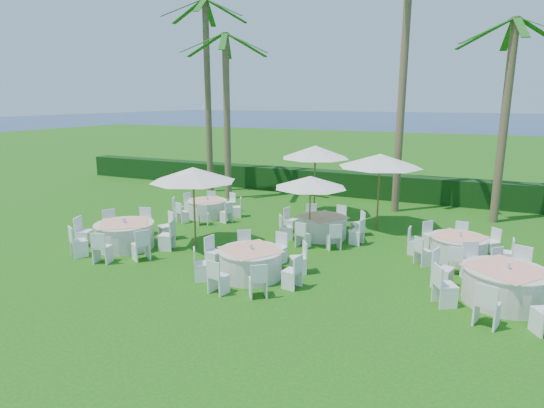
{
  "coord_description": "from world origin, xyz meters",
  "views": [
    {
      "loc": [
        5.35,
        -10.4,
        4.81
      ],
      "look_at": [
        -0.9,
        3.45,
        1.3
      ],
      "focal_mm": 30.0,
      "sensor_mm": 36.0,
      "label": 1
    }
  ],
  "objects_px": {
    "umbrella_c": "(315,152)",
    "umbrella_d": "(380,160)",
    "umbrella_b": "(310,182)",
    "banquet_table_a": "(125,235)",
    "banquet_table_e": "(322,226)",
    "banquet_table_c": "(505,285)",
    "banquet_table_d": "(207,208)",
    "banquet_table_b": "(251,262)",
    "banquet_table_f": "(458,248)",
    "umbrella_a": "(193,174)"
  },
  "relations": [
    {
      "from": "umbrella_a",
      "to": "umbrella_c",
      "type": "bearing_deg",
      "value": 67.71
    },
    {
      "from": "umbrella_d",
      "to": "umbrella_b",
      "type": "bearing_deg",
      "value": -124.27
    },
    {
      "from": "banquet_table_b",
      "to": "umbrella_c",
      "type": "xyz_separation_m",
      "value": [
        -0.62,
        7.12,
        2.29
      ]
    },
    {
      "from": "banquet_table_a",
      "to": "umbrella_a",
      "type": "relative_size",
      "value": 1.2
    },
    {
      "from": "banquet_table_a",
      "to": "umbrella_b",
      "type": "height_order",
      "value": "umbrella_b"
    },
    {
      "from": "banquet_table_f",
      "to": "umbrella_b",
      "type": "bearing_deg",
      "value": -179.14
    },
    {
      "from": "banquet_table_b",
      "to": "banquet_table_e",
      "type": "distance_m",
      "value": 4.37
    },
    {
      "from": "banquet_table_d",
      "to": "umbrella_b",
      "type": "height_order",
      "value": "umbrella_b"
    },
    {
      "from": "umbrella_c",
      "to": "umbrella_b",
      "type": "bearing_deg",
      "value": -73.47
    },
    {
      "from": "banquet_table_c",
      "to": "umbrella_c",
      "type": "distance_m",
      "value": 9.52
    },
    {
      "from": "banquet_table_e",
      "to": "banquet_table_d",
      "type": "bearing_deg",
      "value": 171.35
    },
    {
      "from": "umbrella_b",
      "to": "umbrella_c",
      "type": "distance_m",
      "value": 3.59
    },
    {
      "from": "banquet_table_c",
      "to": "banquet_table_d",
      "type": "xyz_separation_m",
      "value": [
        -10.97,
        4.09,
        -0.08
      ]
    },
    {
      "from": "banquet_table_b",
      "to": "umbrella_c",
      "type": "height_order",
      "value": "umbrella_c"
    },
    {
      "from": "banquet_table_b",
      "to": "umbrella_d",
      "type": "relative_size",
      "value": 1.0
    },
    {
      "from": "umbrella_c",
      "to": "umbrella_d",
      "type": "xyz_separation_m",
      "value": [
        2.8,
        -0.76,
        -0.11
      ]
    },
    {
      "from": "banquet_table_c",
      "to": "banquet_table_d",
      "type": "height_order",
      "value": "banquet_table_c"
    },
    {
      "from": "banquet_table_a",
      "to": "banquet_table_e",
      "type": "bearing_deg",
      "value": 33.85
    },
    {
      "from": "banquet_table_e",
      "to": "banquet_table_f",
      "type": "xyz_separation_m",
      "value": [
        4.51,
        -0.52,
        -0.01
      ]
    },
    {
      "from": "banquet_table_b",
      "to": "banquet_table_f",
      "type": "bearing_deg",
      "value": 36.31
    },
    {
      "from": "banquet_table_b",
      "to": "banquet_table_c",
      "type": "bearing_deg",
      "value": 9.21
    },
    {
      "from": "banquet_table_a",
      "to": "banquet_table_e",
      "type": "height_order",
      "value": "banquet_table_a"
    },
    {
      "from": "umbrella_b",
      "to": "umbrella_c",
      "type": "bearing_deg",
      "value": 106.53
    },
    {
      "from": "banquet_table_d",
      "to": "umbrella_b",
      "type": "distance_m",
      "value": 5.48
    },
    {
      "from": "banquet_table_c",
      "to": "umbrella_b",
      "type": "distance_m",
      "value": 6.73
    },
    {
      "from": "banquet_table_c",
      "to": "banquet_table_f",
      "type": "bearing_deg",
      "value": 112.76
    },
    {
      "from": "umbrella_c",
      "to": "banquet_table_a",
      "type": "bearing_deg",
      "value": -123.4
    },
    {
      "from": "umbrella_a",
      "to": "umbrella_d",
      "type": "xyz_separation_m",
      "value": [
        5.06,
        4.76,
        0.16
      ]
    },
    {
      "from": "banquet_table_b",
      "to": "banquet_table_d",
      "type": "distance_m",
      "value": 6.91
    },
    {
      "from": "umbrella_b",
      "to": "umbrella_d",
      "type": "xyz_separation_m",
      "value": [
        1.79,
        2.63,
        0.51
      ]
    },
    {
      "from": "banquet_table_d",
      "to": "umbrella_b",
      "type": "xyz_separation_m",
      "value": [
        5.02,
        -1.39,
        1.71
      ]
    },
    {
      "from": "umbrella_c",
      "to": "umbrella_d",
      "type": "relative_size",
      "value": 0.95
    },
    {
      "from": "banquet_table_a",
      "to": "umbrella_d",
      "type": "distance_m",
      "value": 9.44
    },
    {
      "from": "umbrella_b",
      "to": "umbrella_d",
      "type": "distance_m",
      "value": 3.22
    },
    {
      "from": "umbrella_b",
      "to": "umbrella_c",
      "type": "height_order",
      "value": "umbrella_c"
    },
    {
      "from": "banquet_table_c",
      "to": "banquet_table_d",
      "type": "bearing_deg",
      "value": 159.53
    },
    {
      "from": "banquet_table_e",
      "to": "umbrella_b",
      "type": "distance_m",
      "value": 1.8
    },
    {
      "from": "banquet_table_a",
      "to": "umbrella_b",
      "type": "relative_size",
      "value": 1.34
    },
    {
      "from": "banquet_table_d",
      "to": "umbrella_a",
      "type": "distance_m",
      "value": 4.44
    },
    {
      "from": "banquet_table_b",
      "to": "umbrella_d",
      "type": "distance_m",
      "value": 7.07
    },
    {
      "from": "umbrella_a",
      "to": "banquet_table_f",
      "type": "bearing_deg",
      "value": 15.28
    },
    {
      "from": "banquet_table_c",
      "to": "umbrella_c",
      "type": "bearing_deg",
      "value": 138.77
    },
    {
      "from": "banquet_table_a",
      "to": "banquet_table_c",
      "type": "height_order",
      "value": "banquet_table_c"
    },
    {
      "from": "banquet_table_d",
      "to": "umbrella_d",
      "type": "height_order",
      "value": "umbrella_d"
    },
    {
      "from": "banquet_table_c",
      "to": "banquet_table_a",
      "type": "bearing_deg",
      "value": -177.59
    },
    {
      "from": "banquet_table_c",
      "to": "umbrella_d",
      "type": "height_order",
      "value": "umbrella_d"
    },
    {
      "from": "banquet_table_d",
      "to": "banquet_table_c",
      "type": "bearing_deg",
      "value": -20.47
    },
    {
      "from": "banquet_table_a",
      "to": "umbrella_c",
      "type": "xyz_separation_m",
      "value": [
        4.33,
        6.57,
        2.26
      ]
    },
    {
      "from": "umbrella_d",
      "to": "banquet_table_a",
      "type": "bearing_deg",
      "value": -140.85
    },
    {
      "from": "banquet_table_d",
      "to": "umbrella_a",
      "type": "height_order",
      "value": "umbrella_a"
    }
  ]
}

